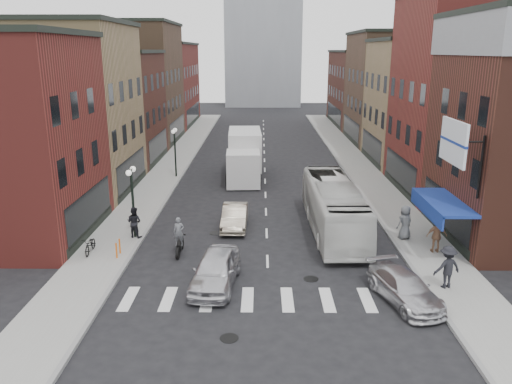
% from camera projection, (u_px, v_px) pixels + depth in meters
% --- Properties ---
extents(ground, '(160.00, 160.00, 0.00)m').
position_uv_depth(ground, '(268.00, 270.00, 24.17)').
color(ground, black).
rests_on(ground, ground).
extents(sidewalk_left, '(3.00, 74.00, 0.15)m').
position_uv_depth(sidewalk_left, '(171.00, 166.00, 45.39)').
color(sidewalk_left, gray).
rests_on(sidewalk_left, ground).
extents(sidewalk_right, '(3.00, 74.00, 0.15)m').
position_uv_depth(sidewalk_right, '(358.00, 167.00, 45.22)').
color(sidewalk_right, gray).
rests_on(sidewalk_right, ground).
extents(curb_left, '(0.20, 74.00, 0.16)m').
position_uv_depth(curb_left, '(188.00, 167.00, 45.39)').
color(curb_left, gray).
rests_on(curb_left, ground).
extents(curb_right, '(0.20, 74.00, 0.16)m').
position_uv_depth(curb_right, '(342.00, 167.00, 45.26)').
color(curb_right, gray).
rests_on(curb_right, ground).
extents(crosswalk_stripes, '(12.00, 2.20, 0.01)m').
position_uv_depth(crosswalk_stripes, '(269.00, 299.00, 21.28)').
color(crosswalk_stripes, silver).
rests_on(crosswalk_stripes, ground).
extents(bldg_left_mid_a, '(10.30, 10.20, 12.30)m').
position_uv_depth(bldg_left_mid_a, '(59.00, 109.00, 36.09)').
color(bldg_left_mid_a, '#A08658').
rests_on(bldg_left_mid_a, ground).
extents(bldg_left_mid_b, '(10.30, 10.20, 10.30)m').
position_uv_depth(bldg_left_mid_b, '(102.00, 108.00, 45.98)').
color(bldg_left_mid_b, '#4E261C').
rests_on(bldg_left_mid_b, ground).
extents(bldg_left_far_a, '(10.30, 12.20, 13.30)m').
position_uv_depth(bldg_left_far_a, '(131.00, 83.00, 56.15)').
color(bldg_left_far_a, brown).
rests_on(bldg_left_far_a, ground).
extents(bldg_left_far_b, '(10.30, 16.20, 11.30)m').
position_uv_depth(bldg_left_far_b, '(157.00, 84.00, 69.89)').
color(bldg_left_far_b, maroon).
rests_on(bldg_left_far_b, ground).
extents(bldg_right_mid_a, '(10.30, 10.20, 14.30)m').
position_uv_depth(bldg_right_mid_a, '(476.00, 95.00, 35.53)').
color(bldg_right_mid_a, maroon).
rests_on(bldg_right_mid_a, ground).
extents(bldg_right_mid_b, '(10.30, 10.20, 11.30)m').
position_uv_depth(bldg_right_mid_b, '(429.00, 102.00, 45.55)').
color(bldg_right_mid_b, '#A08658').
rests_on(bldg_right_mid_b, ground).
extents(bldg_right_far_a, '(10.30, 12.20, 12.30)m').
position_uv_depth(bldg_right_far_a, '(397.00, 88.00, 56.00)').
color(bldg_right_far_a, brown).
rests_on(bldg_right_far_a, ground).
extents(bldg_right_far_b, '(10.30, 16.20, 10.30)m').
position_uv_depth(bldg_right_far_b, '(371.00, 88.00, 69.74)').
color(bldg_right_far_b, '#4E261C').
rests_on(bldg_right_far_b, ground).
extents(awning_blue, '(1.80, 5.00, 0.78)m').
position_uv_depth(awning_blue, '(440.00, 203.00, 25.76)').
color(awning_blue, navy).
rests_on(awning_blue, ground).
extents(billboard_sign, '(1.52, 3.00, 3.70)m').
position_uv_depth(billboard_sign, '(455.00, 143.00, 22.88)').
color(billboard_sign, black).
rests_on(billboard_sign, ground).
extents(streetlamp_near, '(0.32, 1.22, 4.11)m').
position_uv_depth(streetlamp_near, '(132.00, 189.00, 27.29)').
color(streetlamp_near, black).
rests_on(streetlamp_near, ground).
extents(streetlamp_far, '(0.32, 1.22, 4.11)m').
position_uv_depth(streetlamp_far, '(175.00, 143.00, 40.75)').
color(streetlamp_far, black).
rests_on(streetlamp_far, ground).
extents(bike_rack, '(0.08, 0.68, 0.80)m').
position_uv_depth(bike_rack, '(118.00, 248.00, 25.34)').
color(bike_rack, '#D8590C').
rests_on(bike_rack, sidewalk_left).
extents(box_truck, '(2.88, 8.76, 3.77)m').
position_uv_depth(box_truck, '(244.00, 156.00, 41.15)').
color(box_truck, silver).
rests_on(box_truck, ground).
extents(motorcycle_rider, '(0.57, 1.97, 2.01)m').
position_uv_depth(motorcycle_rider, '(179.00, 237.00, 25.77)').
color(motorcycle_rider, black).
rests_on(motorcycle_rider, ground).
extents(transit_bus, '(2.71, 10.74, 2.98)m').
position_uv_depth(transit_bus, '(333.00, 207.00, 28.92)').
color(transit_bus, silver).
rests_on(transit_bus, ground).
extents(sedan_left_near, '(2.33, 4.76, 1.56)m').
position_uv_depth(sedan_left_near, '(215.00, 270.00, 22.32)').
color(sedan_left_near, silver).
rests_on(sedan_left_near, ground).
extents(sedan_left_far, '(1.49, 4.13, 1.36)m').
position_uv_depth(sedan_left_far, '(235.00, 217.00, 29.77)').
color(sedan_left_far, '#B5A893').
rests_on(sedan_left_far, ground).
extents(curb_car, '(2.88, 4.65, 1.26)m').
position_uv_depth(curb_car, '(405.00, 288.00, 20.93)').
color(curb_car, silver).
rests_on(curb_car, ground).
extents(parked_bicycle, '(0.64, 1.66, 0.86)m').
position_uv_depth(parked_bicycle, '(90.00, 245.00, 25.72)').
color(parked_bicycle, black).
rests_on(parked_bicycle, sidewalk_left).
extents(ped_left_solo, '(0.96, 0.72, 1.75)m').
position_uv_depth(ped_left_solo, '(134.00, 222.00, 27.77)').
color(ped_left_solo, black).
rests_on(ped_left_solo, sidewalk_left).
extents(ped_right_a, '(1.36, 0.92, 1.93)m').
position_uv_depth(ped_right_a, '(447.00, 267.00, 21.81)').
color(ped_right_a, black).
rests_on(ped_right_a, sidewalk_right).
extents(ped_right_b, '(1.05, 0.54, 1.78)m').
position_uv_depth(ped_right_b, '(437.00, 236.00, 25.68)').
color(ped_right_b, '#8F6449').
rests_on(ped_right_b, sidewalk_right).
extents(ped_right_c, '(1.10, 0.94, 1.90)m').
position_uv_depth(ped_right_c, '(405.00, 222.00, 27.53)').
color(ped_right_c, slate).
rests_on(ped_right_c, sidewalk_right).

